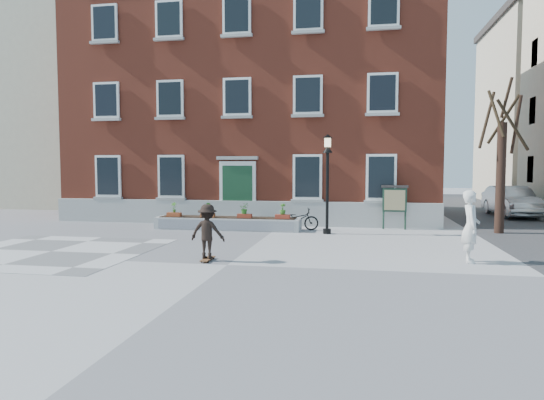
% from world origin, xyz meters
% --- Properties ---
extents(ground, '(100.00, 100.00, 0.00)m').
position_xyz_m(ground, '(0.00, 0.00, 0.00)').
color(ground, '#98989A').
rests_on(ground, ground).
extents(checker_patch, '(6.00, 6.00, 0.01)m').
position_xyz_m(checker_patch, '(-6.00, 1.00, 0.01)').
color(checker_patch, slate).
rests_on(checker_patch, ground).
extents(distant_building, '(10.00, 12.00, 13.00)m').
position_xyz_m(distant_building, '(-18.00, 20.00, 6.50)').
color(distant_building, beige).
rests_on(distant_building, ground).
extents(bicycle, '(1.86, 1.01, 0.93)m').
position_xyz_m(bicycle, '(0.95, 7.40, 0.46)').
color(bicycle, black).
rests_on(bicycle, ground).
extents(parked_car, '(1.96, 5.00, 1.62)m').
position_xyz_m(parked_car, '(11.43, 15.01, 0.81)').
color(parked_car, silver).
rests_on(parked_car, ground).
extents(bystander, '(0.54, 0.77, 2.01)m').
position_xyz_m(bystander, '(6.55, 1.56, 1.01)').
color(bystander, silver).
rests_on(bystander, ground).
extents(brick_building, '(18.40, 10.85, 12.60)m').
position_xyz_m(brick_building, '(-2.00, 13.98, 6.30)').
color(brick_building, '#963C29').
rests_on(brick_building, ground).
extents(planter_assembly, '(6.20, 1.12, 1.15)m').
position_xyz_m(planter_assembly, '(-1.99, 7.18, 0.31)').
color(planter_assembly, beige).
rests_on(planter_assembly, ground).
extents(bare_tree, '(1.83, 1.83, 6.16)m').
position_xyz_m(bare_tree, '(9.01, 8.01, 2.79)').
color(bare_tree, '#321E16').
rests_on(bare_tree, ground).
extents(lamp_post, '(0.40, 0.40, 3.93)m').
position_xyz_m(lamp_post, '(2.24, 6.59, 2.54)').
color(lamp_post, black).
rests_on(lamp_post, ground).
extents(notice_board, '(1.10, 0.16, 1.87)m').
position_xyz_m(notice_board, '(4.95, 8.45, 1.26)').
color(notice_board, '#193225').
rests_on(notice_board, ground).
extents(skateboarder, '(1.02, 0.78, 1.61)m').
position_xyz_m(skateboarder, '(-0.70, 0.46, 0.84)').
color(skateboarder, brown).
rests_on(skateboarder, ground).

